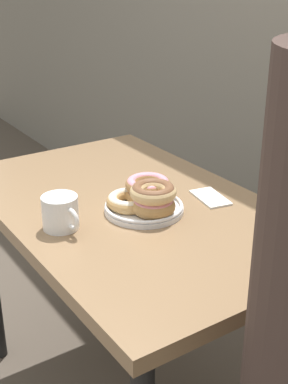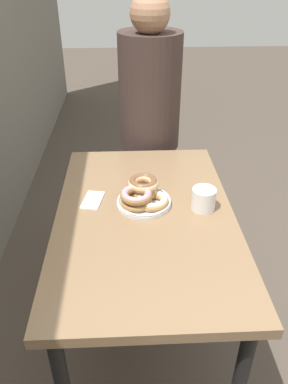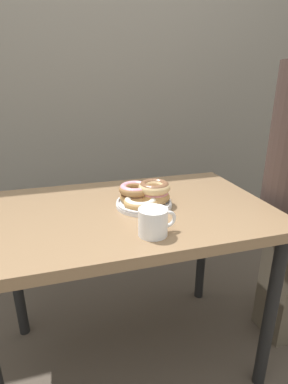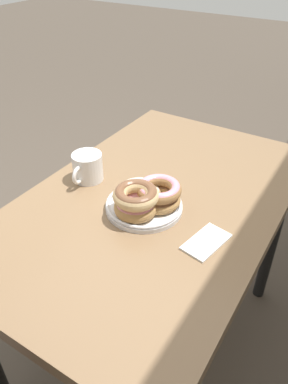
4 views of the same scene
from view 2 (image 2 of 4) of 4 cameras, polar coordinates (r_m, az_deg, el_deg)
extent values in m
plane|color=#4C4238|center=(2.06, 6.37, -20.87)|extent=(14.00, 14.00, 0.00)
cube|color=#846647|center=(1.50, 0.17, -3.94)|extent=(1.13, 0.71, 0.04)
cylinder|color=black|center=(2.17, 7.31, -4.01)|extent=(0.05, 0.05, 0.73)
cylinder|color=black|center=(2.15, -8.42, -4.44)|extent=(0.05, 0.05, 0.73)
cylinder|color=white|center=(1.54, 0.00, -1.66)|extent=(0.22, 0.22, 0.01)
torus|color=white|center=(1.53, 0.00, -1.29)|extent=(0.22, 0.22, 0.01)
torus|color=#B2844C|center=(1.56, -0.11, 0.11)|extent=(0.16, 0.16, 0.04)
torus|color=pink|center=(1.56, -0.11, 0.34)|extent=(0.15, 0.15, 0.03)
torus|color=#B2844C|center=(1.50, -1.18, -1.51)|extent=(0.18, 0.18, 0.03)
torus|color=brown|center=(1.50, -1.19, -1.33)|extent=(0.17, 0.17, 0.03)
torus|color=tan|center=(1.51, 1.26, -1.36)|extent=(0.18, 0.18, 0.04)
torus|color=silver|center=(1.51, 1.26, -1.17)|extent=(0.17, 0.17, 0.03)
torus|color=#D6B27A|center=(1.54, -0.11, 1.34)|extent=(0.18, 0.18, 0.04)
torus|color=brown|center=(1.54, -0.11, 1.56)|extent=(0.16, 0.16, 0.03)
torus|color=#9E7042|center=(1.48, -1.20, -0.49)|extent=(0.18, 0.18, 0.03)
torus|color=pink|center=(1.48, -1.20, -0.29)|extent=(0.17, 0.17, 0.03)
cylinder|color=white|center=(1.51, 9.08, -1.05)|extent=(0.10, 0.10, 0.09)
cylinder|color=#382114|center=(1.49, 9.21, 0.20)|extent=(0.08, 0.08, 0.00)
torus|color=white|center=(1.56, 8.49, 0.03)|extent=(0.06, 0.02, 0.06)
cube|color=brown|center=(2.42, 0.81, 0.33)|extent=(0.28, 0.20, 0.71)
cylinder|color=#3D2D28|center=(2.09, 0.90, 14.97)|extent=(0.33, 0.33, 0.61)
sphere|color=#A37556|center=(1.94, 0.94, 25.60)|extent=(0.19, 0.19, 0.19)
cube|color=white|center=(1.58, -7.83, -1.24)|extent=(0.15, 0.10, 0.01)
camera|label=1|loc=(2.55, 17.86, 26.27)|focal=50.00mm
camera|label=3|loc=(1.53, 45.20, 7.70)|focal=28.00mm
camera|label=4|loc=(2.05, -15.42, 25.91)|focal=35.00mm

